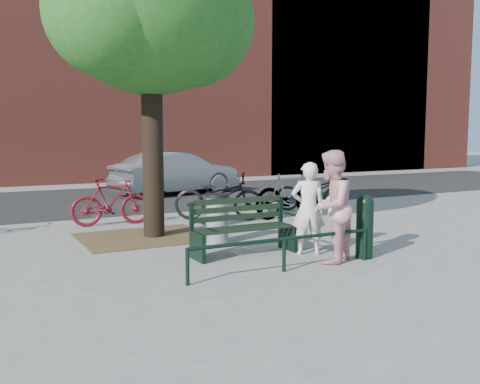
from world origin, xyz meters
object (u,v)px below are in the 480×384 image
park_bench (242,226)px  bicycle_c (219,196)px  bollard (365,224)px  person_right (331,207)px  litter_bin (218,218)px  person_left (308,209)px  parked_car (176,173)px

park_bench → bicycle_c: (1.20, 3.37, 0.07)m
bollard → bicycle_c: size_ratio=0.49×
bicycle_c → park_bench: bearing=-168.1°
person_right → litter_bin: (-0.92, 2.14, -0.41)m
person_right → bollard: (0.65, -0.03, -0.32)m
bollard → bicycle_c: bicycle_c is taller
litter_bin → person_left: bearing=-59.0°
litter_bin → person_right: bearing=-66.7°
park_bench → bicycle_c: 3.58m
bicycle_c → parked_car: parked_car is taller
parked_car → litter_bin: bearing=151.5°
person_right → bollard: bearing=145.7°
person_right → bollard: person_right is taller
person_left → litter_bin: 1.81m
litter_bin → parked_car: parked_car is taller
park_bench → litter_bin: 1.01m
litter_bin → parked_car: size_ratio=0.21×
person_left → park_bench: bearing=-1.5°
litter_bin → bollard: bearing=-54.1°
person_left → person_right: (0.00, -0.61, 0.11)m
bollard → bicycle_c: (-0.40, 4.53, -0.00)m
park_bench → person_left: size_ratio=1.14×
parked_car → bollard: bearing=163.8°
park_bench → bicycle_c: size_ratio=0.84×
person_left → litter_bin: size_ratio=1.70×
litter_bin → bicycle_c: bearing=63.7°
person_right → parked_car: size_ratio=0.41×
person_right → bollard: size_ratio=1.70×
bollard → park_bench: bearing=144.1°
bollard → litter_bin: bollard is taller
person_left → person_right: size_ratio=0.88×
park_bench → person_left: 1.12m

